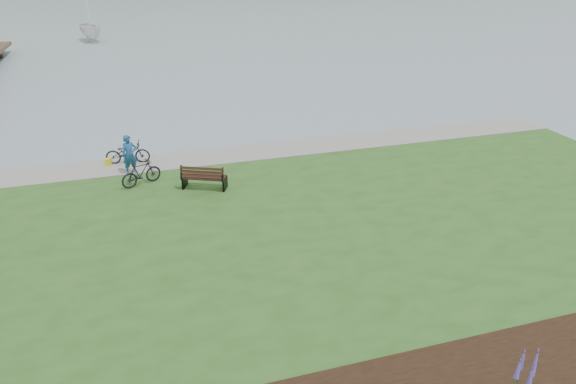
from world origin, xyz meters
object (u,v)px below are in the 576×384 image
Objects in this scene: sailboat at (93,41)px; park_bench at (204,177)px; bicycle_a at (128,153)px; person at (129,151)px.

park_bench is at bearing -98.25° from sailboat.
sailboat reaches higher than bicycle_a.
park_bench reaches higher than bicycle_a.
park_bench is 0.96× the size of bicycle_a.
person is 1.40m from bicycle_a.
person is at bearing 162.51° from park_bench.
sailboat is at bearing 12.94° from bicycle_a.
bicycle_a is at bearing 78.39° from person.
park_bench is 0.08× the size of sailboat.
person is (-2.80, 2.57, 0.49)m from park_bench.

